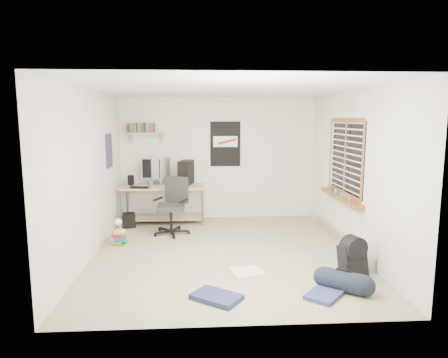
{
  "coord_description": "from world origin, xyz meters",
  "views": [
    {
      "loc": [
        -0.37,
        -5.98,
        2.07
      ],
      "look_at": [
        0.01,
        0.29,
        1.11
      ],
      "focal_mm": 32.0,
      "sensor_mm": 36.0,
      "label": 1
    }
  ],
  "objects": [
    {
      "name": "desk_lamp",
      "position": [
        -1.69,
        0.42,
        0.38
      ],
      "size": [
        0.21,
        0.25,
        0.21
      ],
      "primitive_type": "cube",
      "rotation": [
        0.0,
        0.0,
        0.43
      ],
      "color": "silver",
      "rests_on": "book_stack"
    },
    {
      "name": "duffel_bag",
      "position": [
        1.34,
        -1.51,
        0.14
      ],
      "size": [
        0.36,
        0.36,
        0.5
      ],
      "primitive_type": "cylinder",
      "rotation": [
        0.0,
        0.0,
        -0.65
      ],
      "color": "black",
      "rests_on": "floor"
    },
    {
      "name": "ceiling",
      "position": [
        0.0,
        0.0,
        2.5
      ],
      "size": [
        4.0,
        4.5,
        0.01
      ],
      "primitive_type": "cube",
      "color": "white",
      "rests_on": "ground"
    },
    {
      "name": "window",
      "position": [
        1.95,
        0.3,
        1.45
      ],
      "size": [
        0.1,
        1.5,
        1.26
      ],
      "primitive_type": "cube",
      "color": "brown",
      "rests_on": "right_wall"
    },
    {
      "name": "speaker_left",
      "position": [
        -1.75,
        1.95,
        0.86
      ],
      "size": [
        0.11,
        0.11,
        0.19
      ],
      "primitive_type": "cube",
      "rotation": [
        0.0,
        0.0,
        -0.21
      ],
      "color": "black",
      "rests_on": "desk"
    },
    {
      "name": "monitor_left",
      "position": [
        -1.35,
        2.0,
        0.98
      ],
      "size": [
        0.4,
        0.13,
        0.43
      ],
      "primitive_type": "cube",
      "rotation": [
        0.0,
        0.0,
        -0.07
      ],
      "color": "#ADADB3",
      "rests_on": "desk"
    },
    {
      "name": "left_wall",
      "position": [
        -2.0,
        0.0,
        1.25
      ],
      "size": [
        0.01,
        4.5,
        2.5
      ],
      "primitive_type": "cube",
      "color": "silver",
      "rests_on": "ground"
    },
    {
      "name": "poster_left_wall",
      "position": [
        -1.99,
        1.2,
        1.5
      ],
      "size": [
        0.02,
        0.42,
        0.6
      ],
      "primitive_type": "cube",
      "color": "navy",
      "rests_on": "left_wall"
    },
    {
      "name": "back_wall",
      "position": [
        0.0,
        2.25,
        1.25
      ],
      "size": [
        4.0,
        0.01,
        2.5
      ],
      "primitive_type": "cube",
      "color": "silver",
      "rests_on": "ground"
    },
    {
      "name": "right_wall",
      "position": [
        2.0,
        0.0,
        1.25
      ],
      "size": [
        0.01,
        4.5,
        2.5
      ],
      "primitive_type": "cube",
      "color": "silver",
      "rests_on": "ground"
    },
    {
      "name": "jeans_b",
      "position": [
        1.06,
        -1.65,
        0.03
      ],
      "size": [
        0.53,
        0.54,
        0.05
      ],
      "primitive_type": "cube",
      "rotation": [
        0.0,
        0.0,
        0.84
      ],
      "color": "navy",
      "rests_on": "floor"
    },
    {
      "name": "wall_shelf",
      "position": [
        -1.45,
        2.14,
        1.78
      ],
      "size": [
        0.8,
        0.22,
        0.24
      ],
      "primitive_type": "cube",
      "color": "tan",
      "rests_on": "back_wall"
    },
    {
      "name": "backpack",
      "position": [
        1.63,
        -1.05,
        0.2
      ],
      "size": [
        0.4,
        0.35,
        0.44
      ],
      "primitive_type": "cube",
      "rotation": [
        0.0,
        0.0,
        0.3
      ],
      "color": "black",
      "rests_on": "floor"
    },
    {
      "name": "tshirt",
      "position": [
        0.24,
        -0.88,
        0.02
      ],
      "size": [
        0.49,
        0.45,
        0.04
      ],
      "primitive_type": "cube",
      "rotation": [
        0.0,
        0.0,
        0.28
      ],
      "color": "silver",
      "rests_on": "floor"
    },
    {
      "name": "keyboard",
      "position": [
        -1.54,
        1.62,
        0.77
      ],
      "size": [
        0.38,
        0.21,
        0.02
      ],
      "primitive_type": "cube",
      "rotation": [
        0.0,
        0.0,
        -0.26
      ],
      "color": "black",
      "rests_on": "desk"
    },
    {
      "name": "pc_tower",
      "position": [
        -0.66,
        1.98,
        1.0
      ],
      "size": [
        0.32,
        0.5,
        0.48
      ],
      "primitive_type": "cube",
      "rotation": [
        0.0,
        0.0,
        -0.25
      ],
      "color": "black",
      "rests_on": "desk"
    },
    {
      "name": "jeans_a",
      "position": [
        -0.2,
        -1.64,
        0.03
      ],
      "size": [
        0.65,
        0.6,
        0.06
      ],
      "primitive_type": "cube",
      "rotation": [
        0.0,
        0.0,
        -0.63
      ],
      "color": "#22294D",
      "rests_on": "floor"
    },
    {
      "name": "baseboard_heater",
      "position": [
        1.96,
        0.3,
        0.09
      ],
      "size": [
        0.08,
        2.5,
        0.18
      ],
      "primitive_type": "cube",
      "color": "#B7B2A8",
      "rests_on": "floor"
    },
    {
      "name": "book_stack",
      "position": [
        -1.71,
        0.44,
        0.15
      ],
      "size": [
        0.45,
        0.39,
        0.28
      ],
      "primitive_type": "cube",
      "rotation": [
        0.0,
        0.0,
        0.13
      ],
      "color": "olive",
      "rests_on": "floor"
    },
    {
      "name": "desk",
      "position": [
        -1.11,
        1.92,
        0.36
      ],
      "size": [
        1.76,
        0.99,
        0.76
      ],
      "primitive_type": "cube",
      "rotation": [
        0.0,
        0.0,
        0.16
      ],
      "color": "beige",
      "rests_on": "floor"
    },
    {
      "name": "poster_back_wall",
      "position": [
        0.15,
        2.23,
        1.55
      ],
      "size": [
        0.62,
        0.03,
        0.92
      ],
      "primitive_type": "cube",
      "color": "black",
      "rests_on": "back_wall"
    },
    {
      "name": "monitor_right",
      "position": [
        -1.17,
        2.0,
        0.98
      ],
      "size": [
        0.4,
        0.28,
        0.44
      ],
      "primitive_type": "cube",
      "rotation": [
        0.0,
        0.0,
        0.5
      ],
      "color": "#939497",
      "rests_on": "desk"
    },
    {
      "name": "office_chair",
      "position": [
        -0.9,
        1.06,
        0.49
      ],
      "size": [
        0.89,
        0.89,
        1.03
      ],
      "primitive_type": "cube",
      "rotation": [
        0.0,
        0.0,
        -0.43
      ],
      "color": "#27282A",
      "rests_on": "floor"
    },
    {
      "name": "speaker_right",
      "position": [
        -0.75,
        1.81,
        0.85
      ],
      "size": [
        0.09,
        0.09,
        0.18
      ],
      "primitive_type": "cube",
      "rotation": [
        0.0,
        0.0,
        -0.0
      ],
      "color": "black",
      "rests_on": "desk"
    },
    {
      "name": "subwoofer",
      "position": [
        -1.75,
        1.57,
        0.14
      ],
      "size": [
        0.29,
        0.29,
        0.27
      ],
      "primitive_type": "cube",
      "rotation": [
        0.0,
        0.0,
        0.24
      ],
      "color": "black",
      "rests_on": "floor"
    },
    {
      "name": "floor",
      "position": [
        0.0,
        0.0,
        -0.01
      ],
      "size": [
        4.0,
        4.5,
        0.01
      ],
      "primitive_type": "cube",
      "color": "gray",
      "rests_on": "ground"
    }
  ]
}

